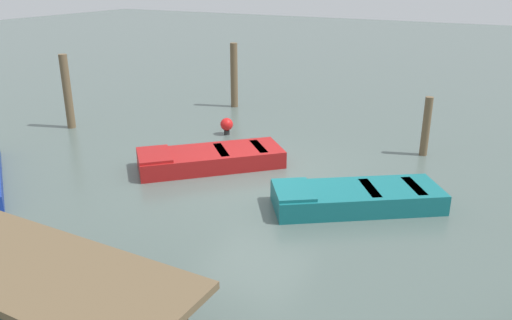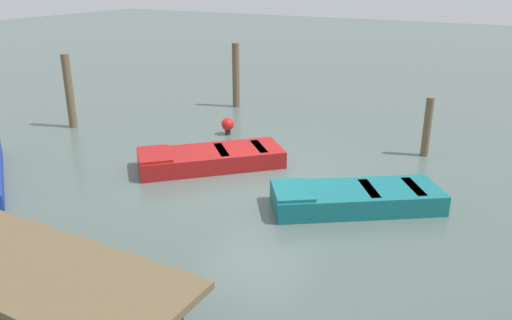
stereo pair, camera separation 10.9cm
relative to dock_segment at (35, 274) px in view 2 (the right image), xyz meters
name	(u,v)px [view 2 (the right image)]	position (x,y,z in m)	size (l,w,h in m)	color
ground_plane	(256,174)	(0.19, -6.01, -0.82)	(80.00, 80.00, 0.00)	#4C5B56
dock_segment	(35,274)	(0.00, 0.00, 0.00)	(4.32, 1.62, 0.95)	brown
rowboat_red	(210,158)	(1.39, -5.92, -0.61)	(3.27, 3.25, 0.46)	maroon
rowboat_teal	(355,197)	(-2.34, -5.44, -0.61)	(3.35, 2.83, 0.46)	#14666B
mooring_piling_far_right	(427,127)	(-2.88, -9.19, -0.08)	(0.19, 0.19, 1.49)	brown
mooring_piling_center	(69,91)	(6.77, -6.66, 0.26)	(0.24, 0.24, 2.16)	brown
mooring_piling_mid_right	(236,75)	(3.81, -11.11, 0.25)	(0.24, 0.24, 2.14)	brown
marker_buoy	(228,125)	(2.37, -8.28, -0.54)	(0.36, 0.36, 0.48)	#262626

